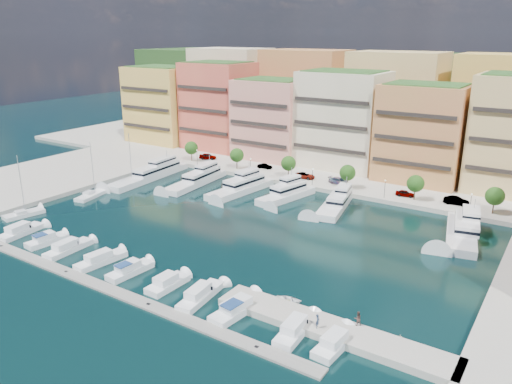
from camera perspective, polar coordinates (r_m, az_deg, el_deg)
ground at (r=96.72m, az=-2.08°, el=-4.27°), size 400.00×400.00×0.00m
north_quay at (r=149.13m, az=11.84°, el=3.33°), size 220.00×64.00×2.00m
west_quay at (r=136.23m, az=-26.00°, el=0.49°), size 34.00×76.00×2.00m
hillside at (r=193.64m, az=17.19°, el=6.21°), size 240.00×40.00×58.00m
south_pontoon at (r=78.75m, az=-16.88°, el=-10.52°), size 72.00×2.20×0.35m
finger_pier at (r=66.36m, az=8.53°, el=-15.63°), size 32.00×5.00×2.00m
apartment_0 at (r=172.01m, az=-10.61°, el=9.83°), size 22.00×16.50×24.80m
apartment_1 at (r=159.14m, az=-4.29°, el=9.81°), size 20.00×16.50×26.80m
apartment_2 at (r=146.04m, az=1.87°, el=8.34°), size 20.00×15.50×22.80m
apartment_3 at (r=137.98m, az=9.85°, el=8.16°), size 22.00×16.50×25.80m
apartment_4 at (r=129.20m, az=18.46°, el=6.41°), size 20.00×15.50×23.80m
backblock_0 at (r=182.95m, az=-2.82°, el=11.41°), size 26.00×18.00×30.00m
backblock_1 at (r=167.17m, az=5.67°, el=10.74°), size 26.00×18.00×30.00m
backblock_2 at (r=155.62m, az=15.62°, el=9.66°), size 26.00×18.00×30.00m
backblock_3 at (r=149.31m, az=26.69°, el=8.11°), size 26.00×18.00×30.00m
tree_0 at (r=144.25m, az=-7.41°, el=5.01°), size 3.80×3.80×5.65m
tree_1 at (r=134.60m, az=-2.21°, el=4.22°), size 3.80×3.80×5.65m
tree_2 at (r=126.24m, az=3.73°, el=3.28°), size 3.80×3.80×5.65m
tree_3 at (r=119.46m, az=10.41°, el=2.18°), size 3.80×3.80×5.65m
tree_4 at (r=114.52m, az=17.77°, el=0.92°), size 3.80×3.80×5.65m
tree_5 at (r=111.67m, az=25.64°, el=-0.43°), size 3.80×3.80×5.65m
lamppost_0 at (r=140.22m, az=-6.76°, el=4.28°), size 0.30×0.30×4.20m
lamppost_1 at (r=129.67m, az=-0.63°, el=3.29°), size 0.30×0.30×4.20m
lamppost_2 at (r=120.89m, az=6.48°, el=2.10°), size 0.30×0.30×4.20m
lamppost_3 at (r=114.29m, az=14.53°, el=0.70°), size 0.30×0.30×4.20m
lamppost_4 at (r=110.27m, az=23.36°, el=-0.85°), size 0.30×0.30×4.20m
yacht_0 at (r=132.78m, az=-11.79°, el=2.09°), size 6.67×26.96×7.30m
yacht_1 at (r=125.67m, az=-6.64°, el=1.40°), size 6.13×21.61×7.30m
yacht_2 at (r=118.74m, az=-1.59°, el=0.60°), size 7.02×20.03×7.30m
yacht_3 at (r=114.12m, az=3.63°, el=-0.15°), size 7.32×16.70×7.30m
yacht_4 at (r=108.69m, az=9.11°, el=-1.35°), size 7.63×17.40×7.30m
yacht_6 at (r=100.66m, az=22.53°, el=-4.05°), size 8.90×19.89×7.30m
cruiser_0 at (r=104.00m, az=-25.32°, el=-4.12°), size 3.90×9.11×2.55m
cruiser_1 at (r=97.69m, az=-22.86°, el=-5.15°), size 3.44×7.44×2.66m
cruiser_2 at (r=92.93m, az=-20.70°, el=-6.07°), size 3.01×9.06×2.55m
cruiser_3 at (r=86.67m, az=-17.34°, el=-7.46°), size 3.58×9.07×2.55m
cruiser_4 at (r=81.88m, az=-14.24°, el=-8.69°), size 3.17×8.00×2.66m
cruiser_5 at (r=76.73m, az=-10.11°, el=-10.31°), size 2.91×7.13×2.55m
cruiser_6 at (r=72.94m, az=-6.39°, el=-11.71°), size 3.50×9.36×2.55m
cruiser_7 at (r=69.44m, az=-2.14°, el=-13.22°), size 3.81×9.34×2.66m
cruiser_8 at (r=65.45m, az=4.54°, el=-15.42°), size 3.11×8.55×2.55m
cruiser_9 at (r=63.52m, az=8.99°, el=-16.75°), size 3.10×7.59×2.55m
sailboat_0 at (r=114.00m, az=-25.01°, el=-2.35°), size 4.28×8.38×13.20m
sailboat_2 at (r=128.73m, az=-14.11°, el=1.01°), size 3.82×9.69×13.20m
sailboat_1 at (r=121.65m, az=-18.13°, el=-0.33°), size 4.77×10.31×13.20m
tender_0 at (r=71.73m, az=3.47°, el=-12.26°), size 5.20×4.60×0.89m
tender_3 at (r=66.30m, az=16.21°, el=-15.77°), size 1.78×1.55×0.91m
tender_1 at (r=71.57m, az=3.79°, el=-12.37°), size 2.00×1.89×0.84m
car_0 at (r=146.23m, az=-5.54°, el=4.09°), size 5.37×3.60×1.70m
car_1 at (r=135.30m, az=1.01°, el=2.96°), size 4.17×1.96×1.32m
car_2 at (r=126.73m, az=5.59°, el=1.88°), size 5.38×2.69×1.46m
car_3 at (r=123.06m, az=9.48°, el=1.25°), size 5.38×2.39×1.54m
car_4 at (r=117.26m, az=16.66°, el=-0.14°), size 4.32×2.24×1.41m
car_5 at (r=115.22m, az=21.91°, el=-0.93°), size 5.29×2.08×1.72m
person_0 at (r=64.78m, az=7.06°, el=-14.43°), size 0.59×0.77×1.88m
person_1 at (r=66.04m, az=11.54°, el=-13.97°), size 1.19×1.17×1.93m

